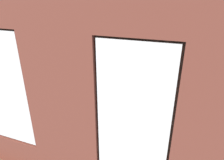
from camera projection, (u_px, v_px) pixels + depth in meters
The scene contains 16 objects.
ground_plane at pixel (120, 106), 5.85m from camera, with size 7.28×6.21×0.10m, color brown.
brick_wall_with_windows at pixel (62, 106), 2.91m from camera, with size 6.68×0.30×3.01m.
white_wall_right at pixel (17, 46), 6.12m from camera, with size 0.10×5.21×3.01m, color white.
couch_by_window at pixel (88, 141), 3.91m from camera, with size 1.98×0.87×0.80m.
coffee_table at pixel (107, 94), 5.57m from camera, with size 1.39×0.81×0.46m.
cup_ceramic at pixel (102, 89), 5.68m from camera, with size 0.07×0.07×0.08m, color silver.
candle_jar at pixel (91, 90), 5.56m from camera, with size 0.08×0.08×0.11m, color #B7333D.
table_plant_small at pixel (121, 88), 5.49m from camera, with size 0.17×0.17×0.27m.
remote_gray at pixel (108, 95), 5.41m from camera, with size 0.05×0.17×0.02m, color #59595B.
remote_silver at pixel (107, 92), 5.55m from camera, with size 0.05×0.17×0.02m, color #B2B2B7.
media_console at pixel (32, 85), 6.55m from camera, with size 1.14×0.42×0.45m, color black.
tv_flatscreen at pixel (29, 68), 6.32m from camera, with size 1.05×0.20×0.72m.
papasan_chair at pixel (118, 69), 7.37m from camera, with size 1.16×1.16×0.72m.
potted_plant_beside_window_right at pixel (32, 124), 4.17m from camera, with size 0.47×0.47×0.77m.
potted_plant_near_tv at pixel (20, 92), 5.37m from camera, with size 0.68×0.68×0.92m.
potted_plant_mid_room_small at pixel (155, 85), 6.18m from camera, with size 0.44×0.44×0.57m.
Camera 1 is at (-1.56, 4.83, 2.97)m, focal length 32.00 mm.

